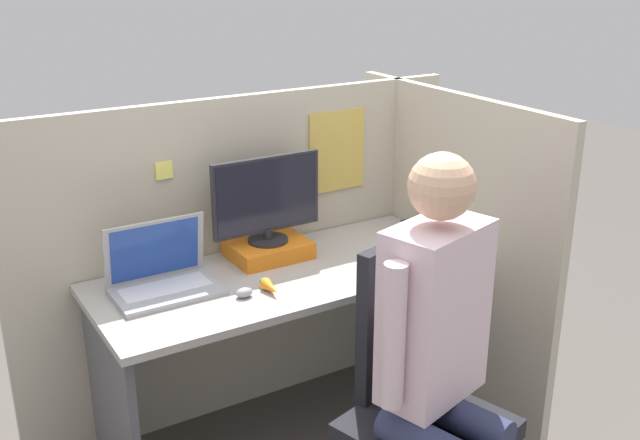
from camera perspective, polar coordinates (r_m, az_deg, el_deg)
cubicle_panel_back at (r=3.19m, az=-5.53°, el=-2.74°), size 1.98×0.05×1.38m
cubicle_panel_right at (r=3.28m, az=9.70°, el=-2.39°), size 0.04×1.25×1.38m
desk at (r=2.97m, az=-2.62°, el=-7.21°), size 1.48×0.62×0.75m
paper_box at (r=3.03m, az=-3.96°, el=-2.21°), size 0.31×0.24×0.07m
monitor at (r=2.95m, az=-4.08°, el=1.64°), size 0.46×0.16×0.35m
laptop at (r=2.77m, az=-11.86°, el=-4.37°), size 0.38×0.24×0.26m
mouse at (r=2.70m, az=-5.80°, el=-5.52°), size 0.06×0.05×0.04m
stapler at (r=3.29m, az=7.18°, el=-0.66°), size 0.05×0.14×0.05m
carrot_toy at (r=2.71m, az=-3.77°, el=-5.17°), size 0.05×0.12×0.05m
office_chair at (r=2.59m, az=7.37°, el=-12.82°), size 0.57×0.62×1.02m
person at (r=2.32m, az=9.16°, el=-9.22°), size 0.46×0.49×1.38m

